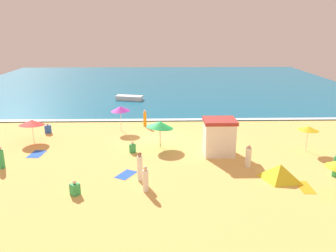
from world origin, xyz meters
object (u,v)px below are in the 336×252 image
object	(u,v)px
beach_umbrella_2	(120,109)
beachgoer_4	(133,148)
beach_umbrella_1	(308,128)
beachgoer_2	(145,118)
beach_tent	(280,172)
beachgoer_3	(48,129)
beachgoer_7	(248,157)
beachgoer_8	(1,158)
beach_umbrella_3	(160,124)
beachgoer_6	(336,166)
beach_umbrella_0	(32,122)
lifeguard_cabana	(219,137)
small_boat_0	(129,98)
beachgoer_5	(140,167)
beachgoer_1	(146,180)
beachgoer_0	(75,189)

from	to	relation	value
beach_umbrella_2	beachgoer_4	distance (m)	6.07
beach_umbrella_1	beachgoer_2	xyz separation A→B (m)	(-12.69, 6.97, -1.04)
beach_tent	beachgoer_3	bearing A→B (deg)	150.07
beach_tent	beachgoer_4	bearing A→B (deg)	152.07
beach_umbrella_2	beachgoer_4	size ratio (longest dim) A/B	2.63
beachgoer_3	beachgoer_4	size ratio (longest dim) A/B	1.01
beachgoer_2	beachgoer_7	xyz separation A→B (m)	(7.43, -9.94, -0.04)
beach_umbrella_1	beachgoer_8	size ratio (longest dim) A/B	1.43
beach_umbrella_3	beachgoer_6	world-z (taller)	beach_umbrella_3
beach_umbrella_0	beachgoer_7	distance (m)	17.55
beach_umbrella_2	lifeguard_cabana	bearing A→B (deg)	-37.77
beachgoer_6	beach_umbrella_3	bearing A→B (deg)	152.39
beachgoer_7	small_boat_0	world-z (taller)	beachgoer_7
beach_umbrella_2	beachgoer_5	size ratio (longest dim) A/B	1.23
beach_umbrella_3	beachgoer_3	distance (m)	10.85
beachgoer_1	beachgoer_3	distance (m)	14.62
beachgoer_7	beachgoer_3	bearing A→B (deg)	153.50
beach_umbrella_0	beach_umbrella_2	distance (m)	7.56
beach_umbrella_2	beachgoer_3	xyz separation A→B (m)	(-6.48, -0.62, -1.67)
beachgoer_6	beachgoer_4	bearing A→B (deg)	160.79
beach_umbrella_2	beachgoer_8	xyz separation A→B (m)	(-7.18, -8.37, -1.34)
lifeguard_cabana	beach_tent	bearing A→B (deg)	-55.77
beach_umbrella_2	beach_umbrella_1	bearing A→B (deg)	-20.89
lifeguard_cabana	beachgoer_6	size ratio (longest dim) A/B	1.69
beach_umbrella_3	beachgoer_1	distance (m)	7.70
beachgoer_1	beachgoer_6	size ratio (longest dim) A/B	0.97
beachgoer_5	beachgoer_8	size ratio (longest dim) A/B	1.22
beachgoer_6	beach_umbrella_1	bearing A→B (deg)	89.36
beachgoer_5	beachgoer_7	size ratio (longest dim) A/B	1.18
beachgoer_5	beachgoer_6	distance (m)	12.47
beach_tent	beachgoer_3	world-z (taller)	beach_tent
beachgoer_8	beachgoer_0	bearing A→B (deg)	-33.88
beachgoer_7	beachgoer_8	bearing A→B (deg)	179.12
beach_tent	beachgoer_7	distance (m)	2.57
beach_umbrella_1	beachgoer_3	xyz separation A→B (m)	(-21.31, 5.04, -1.44)
beachgoer_0	beachgoer_8	world-z (taller)	beachgoer_8
beach_umbrella_3	beach_umbrella_2	bearing A→B (deg)	129.06
beachgoer_6	small_boat_0	xyz separation A→B (m)	(-15.08, 22.95, -0.38)
beach_umbrella_3	beachgoer_0	world-z (taller)	beach_umbrella_3
beachgoer_4	beachgoer_5	distance (m)	5.00
beach_umbrella_2	beachgoer_0	world-z (taller)	beach_umbrella_2
beach_umbrella_1	small_boat_0	bearing A→B (deg)	129.53
lifeguard_cabana	beachgoer_1	size ratio (longest dim) A/B	1.74
beachgoer_3	beachgoer_4	xyz separation A→B (m)	(7.96, -5.02, 0.00)
beach_umbrella_1	beachgoer_8	bearing A→B (deg)	-172.99
lifeguard_cabana	beach_umbrella_3	bearing A→B (deg)	158.18
beach_umbrella_1	beachgoer_1	world-z (taller)	beach_umbrella_1
beachgoer_5	beachgoer_7	world-z (taller)	beachgoer_5
beachgoer_8	beach_umbrella_1	bearing A→B (deg)	7.01
beachgoer_5	beach_tent	bearing A→B (deg)	-1.13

